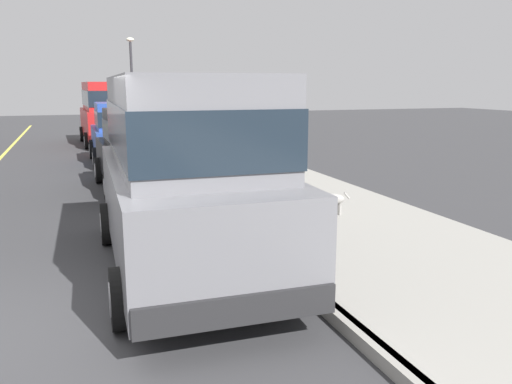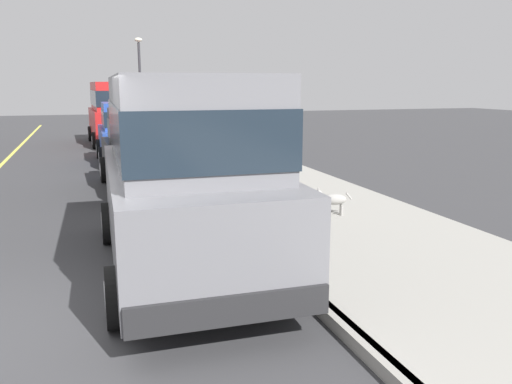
# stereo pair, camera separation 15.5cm
# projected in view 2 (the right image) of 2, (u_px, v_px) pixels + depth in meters

# --- Properties ---
(ground_plane) EXTENTS (80.00, 80.00, 0.00)m
(ground_plane) POSITION_uv_depth(u_px,v_px,m) (3.00, 334.00, 5.11)
(ground_plane) COLOR #38383A
(curb) EXTENTS (0.16, 64.00, 0.14)m
(curb) POSITION_uv_depth(u_px,v_px,m) (301.00, 288.00, 6.08)
(curb) COLOR gray
(curb) RESTS_ON ground
(sidewalk) EXTENTS (3.60, 64.00, 0.14)m
(sidewalk) POSITION_uv_depth(u_px,v_px,m) (431.00, 271.00, 6.63)
(sidewalk) COLOR #99968E
(sidewalk) RESTS_ON ground
(car_grey_van) EXTENTS (2.22, 4.94, 2.52)m
(car_grey_van) POSITION_uv_depth(u_px,v_px,m) (184.00, 166.00, 6.65)
(car_grey_van) COLOR slate
(car_grey_van) RESTS_ON ground
(car_black_hatchback) EXTENTS (2.06, 3.86, 1.88)m
(car_black_hatchback) POSITION_uv_depth(u_px,v_px,m) (146.00, 148.00, 12.02)
(car_black_hatchback) COLOR black
(car_black_hatchback) RESTS_ON ground
(car_blue_hatchback) EXTENTS (1.98, 3.81, 1.88)m
(car_blue_hatchback) POSITION_uv_depth(u_px,v_px,m) (129.00, 132.00, 16.20)
(car_blue_hatchback) COLOR #28479E
(car_blue_hatchback) RESTS_ON ground
(car_red_van) EXTENTS (2.26, 4.96, 2.52)m
(car_red_van) POSITION_uv_depth(u_px,v_px,m) (115.00, 110.00, 21.27)
(car_red_van) COLOR red
(car_red_van) RESTS_ON ground
(dog_grey) EXTENTS (0.73, 0.35, 0.49)m
(dog_grey) POSITION_uv_depth(u_px,v_px,m) (330.00, 199.00, 9.19)
(dog_grey) COLOR #999691
(dog_grey) RESTS_ON sidewalk
(fire_hydrant) EXTENTS (0.34, 0.24, 0.72)m
(fire_hydrant) POSITION_uv_depth(u_px,v_px,m) (211.00, 170.00, 12.04)
(fire_hydrant) COLOR gold
(fire_hydrant) RESTS_ON sidewalk
(street_lamp) EXTENTS (0.36, 0.36, 4.42)m
(street_lamp) POSITION_uv_depth(u_px,v_px,m) (140.00, 74.00, 24.37)
(street_lamp) COLOR #2D2D33
(street_lamp) RESTS_ON sidewalk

